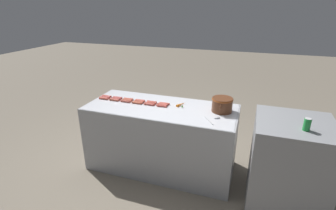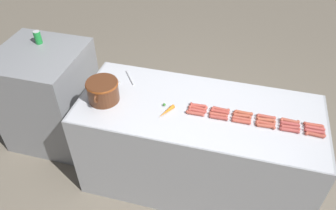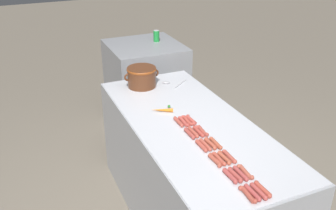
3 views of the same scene
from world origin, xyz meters
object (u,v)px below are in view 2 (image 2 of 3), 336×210
at_px(hot_dog_16, 220,112).
at_px(hot_dog_23, 199,106).
at_px(hot_dog_11, 197,111).
at_px(soda_can, 38,37).
at_px(serving_spoon, 121,81).
at_px(carrot, 166,111).
at_px(hot_dog_5, 195,113).
at_px(hot_dog_20, 266,117).
at_px(hot_dog_1, 289,130).
at_px(hot_dog_9, 241,119).
at_px(hot_dog_2, 265,126).
at_px(hot_dog_10, 218,115).
at_px(bean_pot, 103,90).
at_px(hot_dog_4, 218,118).
at_px(hot_dog_6, 314,131).
at_px(back_cabinet, 49,97).
at_px(hot_dog_8, 265,123).
at_px(hot_dog_18, 314,125).
at_px(hot_dog_19, 290,121).
at_px(hot_dog_21, 243,113).
at_px(hot_dog_12, 315,128).
at_px(hot_dog_15, 242,116).
at_px(hot_dog_14, 266,120).
at_px(hot_dog_17, 197,108).
at_px(hot_dog_22, 220,109).
at_px(hot_dog_3, 241,121).
at_px(hot_dog_13, 290,124).
at_px(hot_dog_7, 290,127).

height_order(hot_dog_16, hot_dog_23, same).
xyz_separation_m(hot_dog_11, soda_can, (0.44, 1.63, 0.17)).
bearing_deg(serving_spoon, carrot, -120.48).
distance_m(hot_dog_5, hot_dog_20, 0.54).
height_order(hot_dog_1, hot_dog_9, same).
bearing_deg(hot_dog_16, hot_dog_2, -101.17).
bearing_deg(hot_dog_10, hot_dog_23, 68.37).
xyz_separation_m(hot_dog_5, bean_pot, (-0.01, 0.75, 0.09)).
xyz_separation_m(hot_dog_4, hot_dog_6, (0.03, -0.70, 0.00)).
relative_size(back_cabinet, bean_pot, 3.20).
height_order(hot_dog_20, bean_pot, bean_pot).
distance_m(hot_dog_10, carrot, 0.40).
bearing_deg(hot_dog_11, hot_dog_2, -93.85).
height_order(hot_dog_1, soda_can, soda_can).
xyz_separation_m(hot_dog_1, hot_dog_4, (-0.00, 0.52, 0.00)).
distance_m(hot_dog_8, hot_dog_18, 0.36).
height_order(bean_pot, serving_spoon, bean_pot).
bearing_deg(hot_dog_6, soda_can, 79.85).
relative_size(hot_dog_11, hot_dog_19, 1.00).
relative_size(hot_dog_8, bean_pot, 0.46).
bearing_deg(hot_dog_2, hot_dog_21, 58.85).
distance_m(back_cabinet, hot_dog_12, 2.49).
xyz_separation_m(back_cabinet, hot_dog_4, (-0.32, -1.74, 0.41)).
xyz_separation_m(bean_pot, soda_can, (0.49, 0.86, 0.08)).
height_order(hot_dog_2, hot_dog_11, same).
bearing_deg(hot_dog_2, hot_dog_10, 84.83).
height_order(hot_dog_8, hot_dog_20, same).
height_order(hot_dog_1, hot_dog_18, same).
xyz_separation_m(hot_dog_9, bean_pot, (-0.04, 1.11, 0.09)).
distance_m(hot_dog_12, hot_dog_15, 0.53).
height_order(hot_dog_14, hot_dog_16, same).
height_order(hot_dog_1, hot_dog_17, same).
xyz_separation_m(hot_dog_12, hot_dog_23, (0.03, 0.88, 0.00)).
bearing_deg(hot_dog_15, back_cabinet, 82.64).
xyz_separation_m(hot_dog_22, soda_can, (0.38, 1.80, 0.17)).
height_order(hot_dog_9, hot_dog_14, same).
height_order(hot_dog_12, hot_dog_16, same).
relative_size(hot_dog_16, soda_can, 1.20).
bearing_deg(hot_dog_10, hot_dog_11, 89.01).
height_order(hot_dog_3, hot_dog_4, same).
bearing_deg(hot_dog_14, hot_dog_20, -0.70).
relative_size(hot_dog_12, hot_dog_15, 1.00).
bearing_deg(hot_dog_2, hot_dog_4, 90.02).
bearing_deg(hot_dog_23, hot_dog_22, -89.89).
height_order(hot_dog_1, hot_dog_12, same).
distance_m(hot_dog_5, hot_dog_8, 0.53).
bearing_deg(hot_dog_13, bean_pot, 93.03).
relative_size(hot_dog_6, bean_pot, 0.46).
xyz_separation_m(hot_dog_21, carrot, (-0.14, 0.58, 0.00)).
distance_m(hot_dog_7, soda_can, 2.37).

